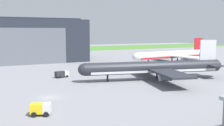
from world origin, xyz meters
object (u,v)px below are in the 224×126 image
at_px(baggage_tug, 41,109).
at_px(stair_truck, 62,74).
at_px(airliner_far_left, 172,55).
at_px(airliner_near_right, 155,68).

height_order(baggage_tug, stair_truck, baggage_tug).
bearing_deg(baggage_tug, airliner_far_left, 37.03).
bearing_deg(stair_truck, airliner_far_left, 17.54).
xyz_separation_m(airliner_far_left, stair_truck, (-60.36, -19.07, -2.42)).
relative_size(baggage_tug, stair_truck, 0.82).
bearing_deg(airliner_near_right, baggage_tug, -152.36).
distance_m(baggage_tug, stair_truck, 39.26).
relative_size(airliner_near_right, stair_truck, 9.42).
height_order(airliner_near_right, airliner_far_left, airliner_near_right).
relative_size(airliner_near_right, baggage_tug, 11.50).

